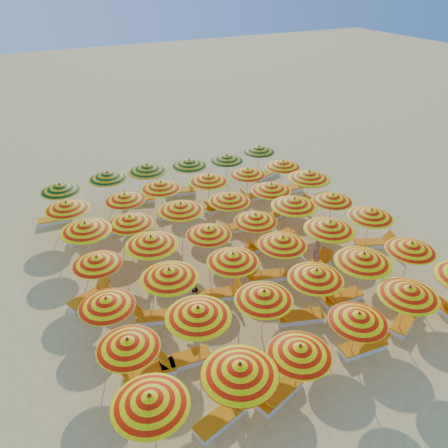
{
  "coord_description": "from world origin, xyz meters",
  "views": [
    {
      "loc": [
        -7.39,
        -14.22,
        11.55
      ],
      "look_at": [
        0.0,
        0.5,
        1.6
      ],
      "focal_mm": 35.0,
      "sensor_mm": 36.0,
      "label": 1
    }
  ],
  "objects_px": {
    "umbrella_19": "(151,241)",
    "umbrella_38": "(147,168)",
    "umbrella_40": "(227,158)",
    "lounger_27": "(57,219)",
    "umbrella_21": "(256,218)",
    "lounger_20": "(296,208)",
    "umbrella_9": "(316,274)",
    "lounger_22": "(116,228)",
    "umbrella_17": "(371,213)",
    "lounger_26": "(290,189)",
    "umbrella_6": "(128,343)",
    "lounger_11": "(265,276)",
    "lounger_14": "(90,297)",
    "lounger_16": "(262,244)",
    "lounger_17": "(279,237)",
    "lounger_24": "(218,206)",
    "umbrella_29": "(309,175)",
    "lounger_6": "(184,360)",
    "umbrella_1": "(240,369)",
    "umbrella_34": "(248,172)",
    "umbrella_11": "(411,247)",
    "lounger_3": "(405,320)",
    "beachgoer_a": "(316,253)",
    "lounger_18": "(241,227)",
    "lounger_29": "(181,191)",
    "umbrella_15": "(283,241)",
    "lounger_7": "(299,317)",
    "umbrella_26": "(181,207)",
    "lounger_25": "(255,196)",
    "umbrella_0": "(150,400)",
    "umbrella_2": "(300,350)",
    "umbrella_37": "(108,175)",
    "umbrella_24": "(85,227)",
    "umbrella_3": "(359,317)",
    "lounger_8": "(341,298)",
    "umbrella_36": "(60,187)",
    "umbrella_4": "(409,291)",
    "lounger_30": "(267,174)",
    "umbrella_23": "(332,197)",
    "lounger_0": "(222,417)",
    "lounger_5": "(148,373)",
    "lounger_13": "(374,243)",
    "umbrella_31": "(125,197)",
    "lounger_2": "(364,346)",
    "lounger_23": "(174,213)",
    "umbrella_28": "(271,187)",
    "umbrella_14": "(233,257)",
    "umbrella_25": "(130,220)",
    "umbrella_7": "(198,312)",
    "lounger_1": "(278,394)",
    "umbrella_33": "(209,178)",
    "lounger_15": "(168,277)"
  },
  "relations": [
    {
      "from": "umbrella_6",
      "to": "umbrella_37",
      "type": "relative_size",
      "value": 0.83
    },
    {
      "from": "umbrella_19",
      "to": "umbrella_38",
      "type": "height_order",
      "value": "umbrella_38"
    },
    {
      "from": "umbrella_4",
      "to": "umbrella_23",
      "type": "height_order",
      "value": "umbrella_4"
    },
    {
      "from": "umbrella_19",
      "to": "lounger_22",
      "type": "relative_size",
      "value": 1.48
    },
    {
      "from": "umbrella_3",
      "to": "lounger_8",
      "type": "bearing_deg",
      "value": 57.07
    },
    {
      "from": "umbrella_19",
      "to": "lounger_7",
      "type": "xyz_separation_m",
      "value": [
        4.04,
        -4.67,
        -1.85
      ]
    },
    {
      "from": "lounger_3",
      "to": "lounger_25",
      "type": "distance_m",
      "value": 11.08
    },
    {
      "from": "umbrella_1",
      "to": "umbrella_37",
      "type": "bearing_deg",
      "value": 90.4
    },
    {
      "from": "umbrella_33",
      "to": "lounger_15",
      "type": "height_order",
      "value": "umbrella_33"
    },
    {
      "from": "umbrella_11",
      "to": "umbrella_9",
      "type": "bearing_deg",
      "value": 177.39
    },
    {
      "from": "umbrella_24",
      "to": "umbrella_37",
      "type": "bearing_deg",
      "value": 66.4
    },
    {
      "from": "umbrella_1",
      "to": "umbrella_15",
      "type": "distance_m",
      "value": 6.89
    },
    {
      "from": "umbrella_40",
      "to": "lounger_27",
      "type": "xyz_separation_m",
      "value": [
        -9.78,
        0.12,
        -1.62
      ]
    },
    {
      "from": "umbrella_0",
      "to": "lounger_23",
      "type": "xyz_separation_m",
      "value": [
        5.09,
        11.76,
        -1.78
      ]
    },
    {
      "from": "umbrella_6",
      "to": "umbrella_14",
      "type": "relative_size",
      "value": 0.85
    },
    {
      "from": "umbrella_7",
      "to": "lounger_24",
      "type": "bearing_deg",
      "value": 60.6
    },
    {
      "from": "lounger_5",
      "to": "lounger_18",
      "type": "bearing_deg",
      "value": -130.78
    },
    {
      "from": "umbrella_26",
      "to": "lounger_25",
      "type": "xyz_separation_m",
      "value": [
        5.31,
        2.32,
        -1.79
      ]
    },
    {
      "from": "umbrella_6",
      "to": "lounger_11",
      "type": "bearing_deg",
      "value": 22.66
    },
    {
      "from": "umbrella_0",
      "to": "umbrella_2",
      "type": "height_order",
      "value": "umbrella_0"
    },
    {
      "from": "umbrella_6",
      "to": "umbrella_34",
      "type": "xyz_separation_m",
      "value": [
        9.27,
        9.21,
        -0.02
      ]
    },
    {
      "from": "lounger_13",
      "to": "lounger_20",
      "type": "bearing_deg",
      "value": 128.42
    },
    {
      "from": "lounger_14",
      "to": "lounger_16",
      "type": "height_order",
      "value": "same"
    },
    {
      "from": "umbrella_4",
      "to": "lounger_30",
      "type": "bearing_deg",
      "value": 78.57
    },
    {
      "from": "umbrella_31",
      "to": "lounger_24",
      "type": "relative_size",
      "value": 1.27
    },
    {
      "from": "umbrella_15",
      "to": "lounger_22",
      "type": "bearing_deg",
      "value": 127.3
    },
    {
      "from": "umbrella_21",
      "to": "lounger_20",
      "type": "height_order",
      "value": "umbrella_21"
    },
    {
      "from": "lounger_6",
      "to": "beachgoer_a",
      "type": "distance_m",
      "value": 7.66
    },
    {
      "from": "lounger_17",
      "to": "lounger_24",
      "type": "relative_size",
      "value": 1.0
    },
    {
      "from": "umbrella_6",
      "to": "umbrella_11",
      "type": "bearing_deg",
      "value": -0.5
    },
    {
      "from": "umbrella_36",
      "to": "lounger_27",
      "type": "relative_size",
      "value": 1.48
    },
    {
      "from": "umbrella_23",
      "to": "lounger_25",
      "type": "height_order",
      "value": "umbrella_23"
    },
    {
      "from": "umbrella_1",
      "to": "umbrella_38",
      "type": "relative_size",
      "value": 1.14
    },
    {
      "from": "umbrella_29",
      "to": "lounger_6",
      "type": "relative_size",
      "value": 1.5
    },
    {
      "from": "umbrella_0",
      "to": "umbrella_19",
      "type": "height_order",
      "value": "umbrella_19"
    },
    {
      "from": "umbrella_38",
      "to": "lounger_17",
      "type": "height_order",
      "value": "umbrella_38"
    },
    {
      "from": "lounger_18",
      "to": "lounger_29",
      "type": "xyz_separation_m",
      "value": [
        -1.19,
        5.02,
        0.0
      ]
    },
    {
      "from": "lounger_1",
      "to": "lounger_13",
      "type": "bearing_deg",
      "value": -166.81
    },
    {
      "from": "umbrella_17",
      "to": "lounger_26",
      "type": "distance_m",
      "value": 6.83
    },
    {
      "from": "umbrella_29",
      "to": "lounger_27",
      "type": "height_order",
      "value": "umbrella_29"
    },
    {
      "from": "umbrella_28",
      "to": "lounger_2",
      "type": "xyz_separation_m",
      "value": [
        -1.77,
        -9.03,
        -1.74
      ]
    },
    {
      "from": "lounger_5",
      "to": "lounger_22",
      "type": "xyz_separation_m",
      "value": [
        1.4,
        9.26,
        0.0
      ]
    },
    {
      "from": "lounger_7",
      "to": "lounger_22",
      "type": "relative_size",
      "value": 1.0
    },
    {
      "from": "umbrella_6",
      "to": "lounger_2",
      "type": "height_order",
      "value": "umbrella_6"
    },
    {
      "from": "umbrella_9",
      "to": "umbrella_26",
      "type": "distance_m",
      "value": 7.24
    },
    {
      "from": "lounger_0",
      "to": "umbrella_36",
      "type": "bearing_deg",
      "value": 83.4
    },
    {
      "from": "umbrella_9",
      "to": "lounger_22",
      "type": "relative_size",
      "value": 1.44
    },
    {
      "from": "umbrella_6",
      "to": "umbrella_33",
      "type": "height_order",
      "value": "umbrella_33"
    },
    {
      "from": "umbrella_17",
      "to": "umbrella_25",
      "type": "distance_m",
      "value": 10.67
    },
    {
      "from": "lounger_3",
      "to": "beachgoer_a",
      "type": "relative_size",
      "value": 1.33
    }
  ]
}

